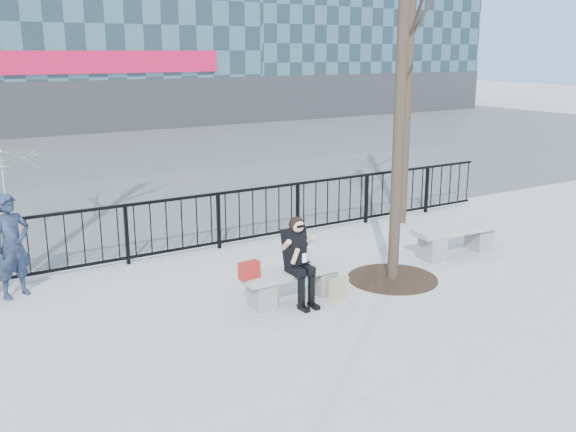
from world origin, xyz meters
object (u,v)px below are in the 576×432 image
seated_woman (299,261)px  standing_man (12,246)px  bench_main (293,281)px  bench_second (457,237)px

seated_woman → standing_man: standing_man is taller
bench_main → standing_man: (-3.57, 2.40, 0.52)m
bench_main → seated_woman: (0.00, -0.16, 0.37)m
bench_main → bench_second: size_ratio=0.90×
seated_woman → standing_man: 4.40m
bench_main → seated_woman: size_ratio=1.23×
bench_second → seated_woman: bearing=-168.6°
bench_second → seated_woman: size_ratio=1.36×
standing_man → seated_woman: bearing=-56.9°
bench_main → seated_woman: 0.40m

